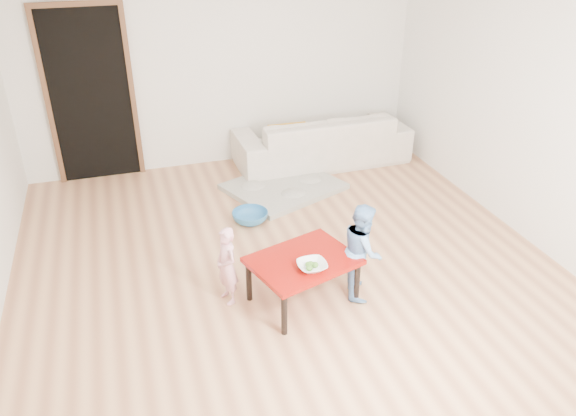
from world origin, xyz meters
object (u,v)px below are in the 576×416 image
basin (250,217)px  child_blue (363,250)px  bowl (312,266)px  red_table (303,280)px  child_pink (227,266)px  sofa (322,139)px

basin → child_blue: bearing=-67.5°
bowl → red_table: bearing=97.2°
bowl → child_blue: child_blue is taller
child_pink → basin: bearing=142.4°
child_blue → red_table: bearing=105.9°
sofa → basin: (-1.30, -1.28, -0.27)m
red_table → basin: 1.47m
red_table → child_pink: child_pink is taller
red_table → child_pink: bearing=162.3°
child_blue → basin: (-0.62, 1.50, -0.37)m
red_table → child_blue: bearing=-3.8°
child_blue → basin: bearing=42.3°
sofa → bowl: size_ratio=9.37×
child_pink → child_blue: (1.14, -0.23, 0.08)m
red_table → child_blue: (0.52, -0.04, 0.22)m
red_table → child_blue: 0.57m
red_table → basin: (-0.10, 1.46, -0.15)m
sofa → child_blue: child_blue is taller
basin → child_pink: bearing=-112.1°
sofa → child_blue: size_ratio=2.60×
sofa → child_pink: (-1.82, -2.55, 0.03)m
bowl → basin: bearing=94.1°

